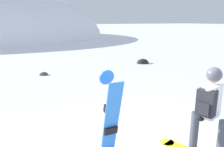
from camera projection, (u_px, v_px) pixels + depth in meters
snowboarder_main at (209, 113)px, 3.73m from camera, size 0.74×1.77×1.71m
spare_snowboard at (111, 115)px, 3.90m from camera, size 0.28×0.43×1.61m
rock_dark at (143, 63)px, 12.94m from camera, size 0.75×0.64×0.52m
rock_small at (44, 75)px, 10.15m from camera, size 0.40×0.34×0.28m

